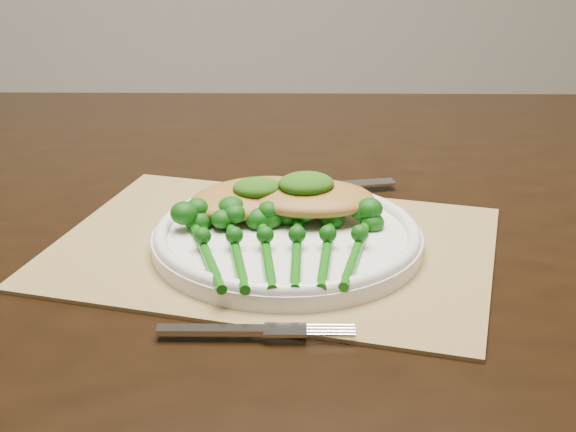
{
  "coord_description": "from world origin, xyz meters",
  "views": [
    {
      "loc": [
        -0.12,
        -0.72,
        1.07
      ],
      "look_at": [
        -0.03,
        -0.03,
        0.78
      ],
      "focal_mm": 50.0,
      "sensor_mm": 36.0,
      "label": 1
    }
  ],
  "objects": [
    {
      "name": "knife",
      "position": [
        -0.01,
        0.1,
        0.76
      ],
      "size": [
        0.2,
        0.03,
        0.01
      ],
      "rotation": [
        0.0,
        0.0,
        0.06
      ],
      "color": "silver",
      "rests_on": "placemat"
    },
    {
      "name": "broccolini_bundle",
      "position": [
        -0.04,
        -0.1,
        0.77
      ],
      "size": [
        0.17,
        0.18,
        0.04
      ],
      "rotation": [
        0.0,
        0.0,
        -0.09
      ],
      "color": "#10580B",
      "rests_on": "dinner_plate"
    },
    {
      "name": "pesto_dollop_right",
      "position": [
        -0.01,
        -0.01,
        0.8
      ],
      "size": [
        0.05,
        0.05,
        0.02
      ],
      "primitive_type": "ellipsoid",
      "color": "#174109",
      "rests_on": "chicken_fillet_right"
    },
    {
      "name": "chicken_fillet_left",
      "position": [
        -0.06,
        0.01,
        0.78
      ],
      "size": [
        0.16,
        0.13,
        0.03
      ],
      "primitive_type": "ellipsoid",
      "rotation": [
        0.0,
        0.0,
        0.36
      ],
      "color": "#AC7A32",
      "rests_on": "dinner_plate"
    },
    {
      "name": "dinner_plate",
      "position": [
        -0.03,
        -0.05,
        0.77
      ],
      "size": [
        0.25,
        0.25,
        0.02
      ],
      "color": "white",
      "rests_on": "placemat"
    },
    {
      "name": "placemat",
      "position": [
        -0.04,
        -0.04,
        0.75
      ],
      "size": [
        0.49,
        0.43,
        0.0
      ],
      "primitive_type": "cube",
      "rotation": [
        0.0,
        0.0,
        -0.4
      ],
      "color": "#997D4E",
      "rests_on": "dining_table"
    },
    {
      "name": "pesto_dollop_left",
      "position": [
        -0.06,
        0.0,
        0.8
      ],
      "size": [
        0.05,
        0.04,
        0.02
      ],
      "primitive_type": "ellipsoid",
      "color": "#174109",
      "rests_on": "chicken_fillet_left"
    },
    {
      "name": "chicken_fillet_right",
      "position": [
        -0.01,
        -0.01,
        0.79
      ],
      "size": [
        0.14,
        0.11,
        0.03
      ],
      "primitive_type": "ellipsoid",
      "rotation": [
        0.0,
        0.0,
        -0.19
      ],
      "color": "#AC7A32",
      "rests_on": "dinner_plate"
    },
    {
      "name": "fork",
      "position": [
        -0.07,
        -0.2,
        0.76
      ],
      "size": [
        0.15,
        0.04,
        0.0
      ],
      "rotation": [
        0.0,
        0.0,
        -0.13
      ],
      "color": "silver",
      "rests_on": "placemat"
    }
  ]
}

